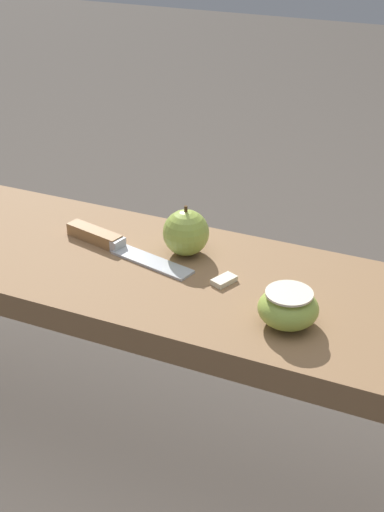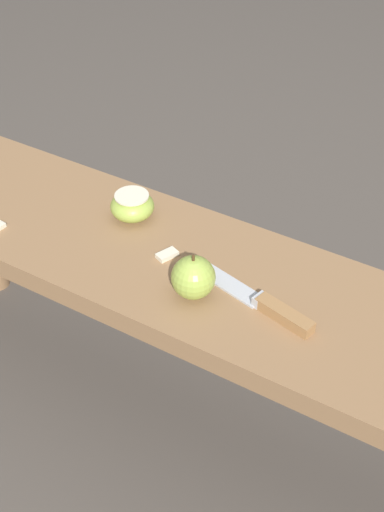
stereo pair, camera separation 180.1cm
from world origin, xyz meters
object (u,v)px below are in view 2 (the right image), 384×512
object	(u,v)px
wooden_bench	(187,292)
apple_whole	(193,277)
apple_cut	(132,206)
knife	(268,306)

from	to	relation	value
wooden_bench	apple_whole	bearing A→B (deg)	128.73
wooden_bench	apple_cut	bearing A→B (deg)	-22.09
knife	apple_whole	distance (m)	0.12
apple_cut	wooden_bench	bearing A→B (deg)	157.91
apple_cut	apple_whole	bearing A→B (deg)	149.04
wooden_bench	apple_whole	world-z (taller)	apple_whole
wooden_bench	apple_cut	distance (m)	0.19
apple_whole	apple_cut	size ratio (longest dim) A/B	1.01
knife	apple_whole	xyz separation A→B (m)	(0.12, 0.03, 0.03)
knife	wooden_bench	bearing A→B (deg)	3.40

